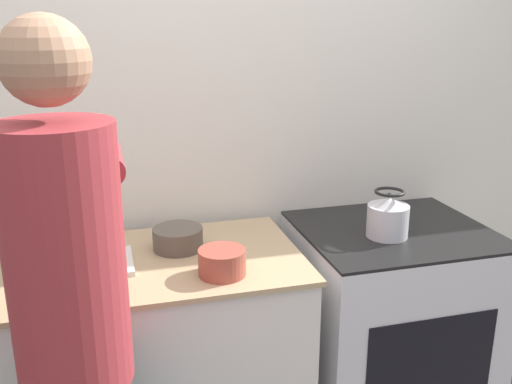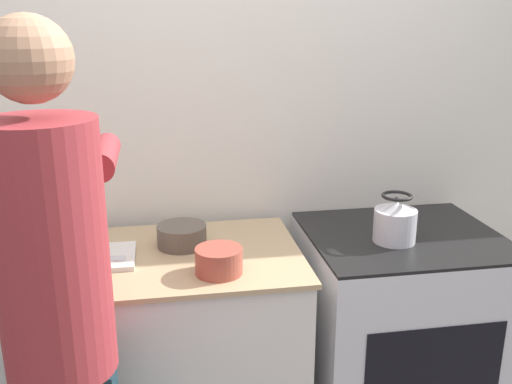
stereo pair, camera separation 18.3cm
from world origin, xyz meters
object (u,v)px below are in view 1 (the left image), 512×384
(oven, at_px, (387,331))
(bowl_prep, at_px, (178,238))
(person, at_px, (73,328))
(kettle, at_px, (388,217))
(knife, at_px, (90,265))
(cutting_board, at_px, (77,266))

(oven, bearing_deg, bowl_prep, 175.47)
(person, relative_size, bowl_prep, 9.43)
(person, height_order, bowl_prep, person)
(kettle, height_order, bowl_prep, kettle)
(person, relative_size, kettle, 9.43)
(oven, xyz_separation_m, kettle, (-0.07, -0.06, 0.54))
(person, xyz_separation_m, knife, (0.04, 0.47, -0.03))
(cutting_board, relative_size, knife, 1.75)
(oven, relative_size, kettle, 4.99)
(bowl_prep, bearing_deg, person, -121.13)
(person, distance_m, knife, 0.47)
(person, bearing_deg, bowl_prep, 58.87)
(oven, height_order, bowl_prep, bowl_prep)
(oven, height_order, knife, knife)
(cutting_board, distance_m, knife, 0.06)
(oven, bearing_deg, knife, -177.67)
(kettle, distance_m, bowl_prep, 0.80)
(oven, relative_size, knife, 4.28)
(kettle, relative_size, bowl_prep, 1.00)
(oven, distance_m, person, 1.40)
(knife, height_order, kettle, kettle)
(kettle, bearing_deg, bowl_prep, 170.65)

